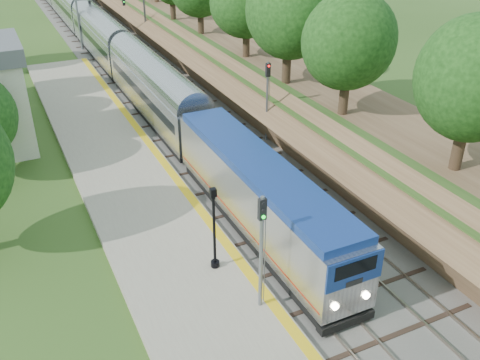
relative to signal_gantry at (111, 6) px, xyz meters
name	(u,v)px	position (x,y,z in m)	size (l,w,h in m)	color
trackbed	(102,37)	(-0.47, 5.01, -4.75)	(9.50, 170.00, 0.28)	#4C4944
platform	(149,214)	(-7.67, -38.99, -4.63)	(6.40, 68.00, 0.38)	gray
yellow_stripe	(193,201)	(-4.82, -38.99, -4.43)	(0.55, 68.00, 0.01)	gold
embankment	(163,16)	(7.88, 5.01, -2.87)	(10.64, 170.00, 11.70)	brown
signal_gantry	(111,6)	(0.00, 0.00, 0.00)	(8.40, 0.38, 6.20)	slate
trees_behind_platform	(20,136)	(-13.64, -34.32, -0.29)	(7.82, 53.32, 7.21)	#332316
train	(103,40)	(-2.47, -5.00, -2.64)	(2.87, 95.56, 4.22)	black
lamppost_far	(214,233)	(-6.13, -45.47, -2.41)	(0.45, 0.45, 4.56)	black
signal_platform	(261,241)	(-5.37, -48.96, -0.87)	(0.34, 0.27, 5.80)	slate
signal_farside	(267,93)	(3.73, -32.43, -0.96)	(0.34, 0.27, 6.12)	slate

